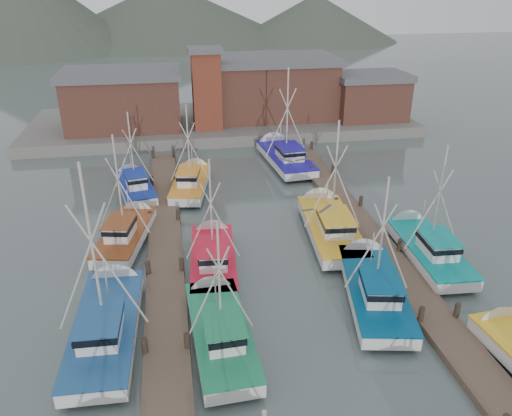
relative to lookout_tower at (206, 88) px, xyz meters
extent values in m
plane|color=#455251|center=(2.00, -33.00, -5.55)|extent=(260.00, 260.00, 0.00)
cube|color=#4F3C31|center=(-5.00, -29.00, -5.35)|extent=(2.20, 46.00, 0.40)
cylinder|color=black|center=(-6.00, -35.00, -5.10)|extent=(0.30, 0.30, 1.50)
cylinder|color=black|center=(-6.00, -28.00, -5.10)|extent=(0.30, 0.30, 1.50)
cylinder|color=black|center=(-6.00, -21.00, -5.10)|extent=(0.30, 0.30, 1.50)
cylinder|color=black|center=(-6.00, -14.00, -5.10)|extent=(0.30, 0.30, 1.50)
cylinder|color=black|center=(-6.00, -7.00, -5.10)|extent=(0.30, 0.30, 1.50)
cylinder|color=black|center=(-4.00, -35.00, -5.10)|extent=(0.30, 0.30, 1.50)
cylinder|color=black|center=(-4.00, -28.00, -5.10)|extent=(0.30, 0.30, 1.50)
cylinder|color=black|center=(-4.00, -21.00, -5.10)|extent=(0.30, 0.30, 1.50)
cylinder|color=black|center=(-4.00, -14.00, -5.10)|extent=(0.30, 0.30, 1.50)
cylinder|color=black|center=(-4.00, -7.00, -5.10)|extent=(0.30, 0.30, 1.50)
cube|color=#4F3C31|center=(9.00, -29.00, -5.35)|extent=(2.20, 46.00, 0.40)
cylinder|color=black|center=(8.00, -35.00, -5.10)|extent=(0.30, 0.30, 1.50)
cylinder|color=black|center=(8.00, -28.00, -5.10)|extent=(0.30, 0.30, 1.50)
cylinder|color=black|center=(8.00, -21.00, -5.10)|extent=(0.30, 0.30, 1.50)
cylinder|color=black|center=(8.00, -14.00, -5.10)|extent=(0.30, 0.30, 1.50)
cylinder|color=black|center=(8.00, -7.00, -5.10)|extent=(0.30, 0.30, 1.50)
cylinder|color=black|center=(10.00, -35.00, -5.10)|extent=(0.30, 0.30, 1.50)
cylinder|color=black|center=(10.00, -28.00, -5.10)|extent=(0.30, 0.30, 1.50)
cylinder|color=black|center=(10.00, -21.00, -5.10)|extent=(0.30, 0.30, 1.50)
cylinder|color=black|center=(10.00, -14.00, -5.10)|extent=(0.30, 0.30, 1.50)
cylinder|color=black|center=(10.00, -7.00, -5.10)|extent=(0.30, 0.30, 1.50)
cube|color=slate|center=(2.00, 4.00, -4.95)|extent=(44.00, 16.00, 1.20)
cube|color=#592E27|center=(-9.00, 2.00, -1.60)|extent=(12.00, 8.00, 5.50)
cube|color=#5D5D62|center=(-9.00, 2.00, 1.50)|extent=(12.72, 8.48, 0.70)
cube|color=#592E27|center=(8.00, 4.00, -1.25)|extent=(14.00, 9.00, 6.20)
cube|color=#5D5D62|center=(8.00, 4.00, 2.20)|extent=(14.84, 9.54, 0.70)
cube|color=#592E27|center=(19.00, 1.00, -2.10)|extent=(8.00, 6.00, 4.50)
cube|color=#5D5D62|center=(19.00, 1.00, 0.50)|extent=(8.48, 6.36, 0.70)
cube|color=brown|center=(0.00, 0.00, -0.35)|extent=(3.00, 3.00, 8.00)
cube|color=#5D5D62|center=(0.00, 0.00, 3.90)|extent=(3.60, 3.60, 0.50)
cone|color=#424C3F|center=(-38.00, 82.00, -5.55)|extent=(110.00, 110.00, 42.00)
cone|color=#424C3F|center=(-3.00, 97.00, -5.55)|extent=(140.00, 140.00, 30.00)
cone|color=#424C3F|center=(37.00, 87.00, -5.55)|extent=(90.00, 90.00, 24.00)
cube|color=#0F1633|center=(-2.35, -34.66, -5.50)|extent=(2.65, 7.23, 0.70)
cube|color=white|center=(-2.35, -34.66, -4.85)|extent=(3.01, 8.21, 0.80)
cube|color=#1B8252|center=(-2.35, -34.66, -4.47)|extent=(3.09, 8.30, 0.10)
cone|color=white|center=(-2.53, -30.61, -5.00)|extent=(2.58, 1.22, 2.53)
cube|color=white|center=(-2.30, -35.63, -3.90)|extent=(1.75, 2.50, 1.10)
cube|color=black|center=(-2.30, -35.63, -3.67)|extent=(1.86, 2.75, 0.28)
cube|color=#1B8252|center=(-2.30, -35.63, -3.31)|extent=(1.98, 2.92, 0.07)
cylinder|color=beige|center=(-2.34, -34.82, -1.51)|extent=(0.12, 0.12, 5.89)
cylinder|color=beige|center=(-2.86, -34.84, -2.20)|extent=(2.11, 0.18, 4.61)
cylinder|color=beige|center=(-1.82, -34.80, -2.20)|extent=(2.11, 0.18, 4.61)
cylinder|color=beige|center=(-2.41, -33.20, -3.25)|extent=(0.07, 0.07, 2.26)
cube|color=#0F1633|center=(6.47, -32.49, -5.50)|extent=(3.97, 8.06, 0.70)
cube|color=white|center=(6.47, -32.49, -4.85)|extent=(4.51, 9.16, 0.80)
cube|color=#024B76|center=(6.47, -32.49, -4.47)|extent=(4.61, 9.27, 0.10)
cone|color=white|center=(7.33, -28.19, -5.00)|extent=(2.90, 1.61, 2.74)
cube|color=white|center=(6.27, -33.53, -3.90)|extent=(2.25, 2.93, 1.10)
cube|color=black|center=(6.27, -33.53, -3.67)|extent=(2.41, 3.21, 0.28)
cube|color=#024B76|center=(6.27, -33.53, -3.31)|extent=(2.56, 3.40, 0.07)
cylinder|color=beige|center=(6.44, -32.67, -1.21)|extent=(0.14, 0.14, 6.49)
cylinder|color=beige|center=(5.89, -32.56, -1.97)|extent=(2.30, 0.54, 5.08)
cylinder|color=beige|center=(6.99, -32.78, -1.97)|extent=(2.30, 0.54, 5.08)
cylinder|color=beige|center=(6.78, -30.95, -3.25)|extent=(0.08, 0.08, 2.45)
cube|color=#0F1633|center=(-7.94, -33.28, -5.50)|extent=(2.92, 8.13, 0.70)
cube|color=white|center=(-7.94, -33.28, -4.85)|extent=(3.31, 9.23, 0.80)
cube|color=#1D4F86|center=(-7.94, -33.28, -4.47)|extent=(3.41, 9.33, 0.10)
cone|color=white|center=(-7.76, -28.71, -5.00)|extent=(2.89, 1.21, 2.85)
cube|color=white|center=(-7.98, -34.37, -3.90)|extent=(1.94, 2.81, 1.10)
cube|color=black|center=(-7.98, -34.37, -3.67)|extent=(2.07, 3.08, 0.28)
cube|color=#1D4F86|center=(-7.98, -34.37, -3.31)|extent=(2.20, 3.27, 0.07)
cylinder|color=beige|center=(-7.94, -33.46, -0.23)|extent=(0.14, 0.14, 8.43)
cylinder|color=beige|center=(-8.57, -33.43, -1.23)|extent=(3.01, 0.22, 6.59)
cylinder|color=beige|center=(-7.32, -33.48, -1.23)|extent=(3.01, 0.22, 6.59)
cylinder|color=beige|center=(-7.87, -31.63, -3.25)|extent=(0.08, 0.08, 2.74)
cone|color=white|center=(11.36, -35.78, -5.00)|extent=(2.51, 1.29, 2.43)
cube|color=#0F1633|center=(-2.07, -27.74, -5.50)|extent=(2.78, 7.15, 0.70)
cube|color=white|center=(-2.07, -27.74, -4.85)|extent=(3.16, 8.12, 0.80)
cube|color=red|center=(-2.07, -27.74, -4.47)|extent=(3.24, 8.21, 0.10)
cone|color=white|center=(-1.78, -23.77, -5.00)|extent=(2.56, 1.28, 2.49)
cube|color=white|center=(-2.14, -28.69, -3.90)|extent=(1.77, 2.50, 1.10)
cube|color=black|center=(-2.14, -28.69, -3.67)|extent=(1.90, 2.74, 0.28)
cube|color=red|center=(-2.14, -28.69, -3.31)|extent=(2.01, 2.91, 0.07)
cylinder|color=beige|center=(-2.08, -27.90, -1.32)|extent=(0.12, 0.12, 6.26)
cylinder|color=beige|center=(-2.59, -27.86, -2.06)|extent=(2.24, 0.25, 4.90)
cylinder|color=beige|center=(-1.57, -27.93, -2.06)|extent=(2.24, 0.25, 4.90)
cylinder|color=beige|center=(-1.97, -26.31, -3.25)|extent=(0.07, 0.07, 2.22)
cube|color=#0F1633|center=(6.37, -24.84, -5.50)|extent=(3.43, 8.51, 0.70)
cube|color=white|center=(6.37, -24.84, -4.85)|extent=(3.89, 9.67, 0.80)
cube|color=yellow|center=(6.37, -24.84, -4.47)|extent=(3.99, 9.78, 0.10)
cone|color=white|center=(6.78, -20.13, -5.00)|extent=(3.04, 1.36, 2.95)
cube|color=white|center=(6.27, -25.96, -3.90)|extent=(2.15, 2.99, 1.10)
cube|color=black|center=(6.27, -25.96, -3.67)|extent=(2.30, 3.28, 0.28)
cube|color=yellow|center=(6.27, -25.96, -3.31)|extent=(2.43, 3.48, 0.07)
cylinder|color=beige|center=(6.35, -25.02, -0.79)|extent=(0.14, 0.14, 7.32)
cylinder|color=beige|center=(5.75, -24.97, -1.65)|extent=(2.62, 0.33, 5.73)
cylinder|color=beige|center=(6.95, -25.08, -1.65)|extent=(2.62, 0.33, 5.73)
cylinder|color=beige|center=(6.52, -23.14, -3.25)|extent=(0.08, 0.08, 2.63)
cube|color=#0F1633|center=(-7.59, -23.41, -5.50)|extent=(3.54, 7.05, 0.70)
cube|color=white|center=(-7.59, -23.41, -4.85)|extent=(4.02, 8.01, 0.80)
cube|color=brown|center=(-7.59, -23.41, -4.47)|extent=(4.11, 8.10, 0.10)
cone|color=white|center=(-6.79, -19.66, -5.00)|extent=(2.57, 1.57, 2.39)
cube|color=white|center=(-7.78, -24.31, -3.90)|extent=(1.99, 2.57, 1.10)
cube|color=black|center=(-7.78, -24.31, -3.67)|extent=(2.13, 2.81, 0.28)
cube|color=brown|center=(-7.78, -24.31, -3.31)|extent=(2.26, 2.98, 0.07)
cylinder|color=beige|center=(-7.62, -23.56, -1.12)|extent=(0.14, 0.14, 6.67)
cylinder|color=beige|center=(-8.13, -23.45, -1.90)|extent=(2.35, 0.58, 5.21)
cylinder|color=beige|center=(-7.10, -23.67, -1.90)|extent=(2.35, 0.58, 5.21)
cylinder|color=beige|center=(-7.30, -22.06, -3.25)|extent=(0.08, 0.08, 2.30)
cube|color=#0F1633|center=(11.59, -28.85, -5.50)|extent=(2.84, 7.46, 0.70)
cube|color=white|center=(11.59, -28.85, -4.85)|extent=(3.23, 8.47, 0.80)
cube|color=#078F8C|center=(11.59, -28.85, -4.47)|extent=(3.31, 8.56, 0.10)
cone|color=white|center=(11.83, -24.70, -5.00)|extent=(2.69, 1.25, 2.63)
cube|color=white|center=(11.53, -29.85, -3.90)|extent=(1.84, 2.59, 1.10)
cube|color=black|center=(11.53, -29.85, -3.67)|extent=(1.97, 2.85, 0.28)
cube|color=#078F8C|center=(11.53, -29.85, -3.31)|extent=(2.09, 3.02, 0.07)
cylinder|color=beige|center=(11.58, -29.02, -1.13)|extent=(0.13, 0.13, 6.65)
cylinder|color=beige|center=(11.02, -28.99, -1.91)|extent=(2.38, 0.23, 5.20)
cylinder|color=beige|center=(12.14, -29.05, -1.91)|extent=(2.38, 0.23, 5.20)
cylinder|color=beige|center=(11.68, -27.36, -3.25)|extent=(0.08, 0.08, 2.44)
cube|color=#0F1633|center=(-2.74, -14.90, -5.50)|extent=(3.47, 7.15, 0.70)
cube|color=white|center=(-2.74, -14.90, -4.85)|extent=(3.95, 8.13, 0.80)
cube|color=orange|center=(-2.74, -14.90, -4.47)|extent=(4.04, 8.22, 0.10)
cone|color=white|center=(-2.02, -11.07, -5.00)|extent=(2.60, 1.53, 2.44)
cube|color=white|center=(-2.92, -15.82, -3.90)|extent=(1.98, 2.59, 1.10)
cube|color=black|center=(-2.92, -15.82, -3.67)|extent=(2.12, 2.84, 0.28)
cube|color=orange|center=(-2.92, -15.82, -3.31)|extent=(2.25, 3.01, 0.07)
cylinder|color=beige|center=(-2.77, -15.05, -1.29)|extent=(0.13, 0.13, 6.32)
cylinder|color=beige|center=(-3.26, -14.96, -2.03)|extent=(2.24, 0.50, 4.94)
cylinder|color=beige|center=(-2.28, -15.15, -2.03)|extent=(2.24, 0.50, 4.94)
cylinder|color=beige|center=(-2.48, -13.52, -3.25)|extent=(0.07, 0.07, 2.17)
cube|color=#0F1633|center=(6.54, -10.06, -5.50)|extent=(3.50, 8.70, 0.70)
cube|color=white|center=(6.54, -10.06, -4.85)|extent=(3.97, 9.89, 0.80)
cube|color=#1C12A0|center=(6.54, -10.06, -4.47)|extent=(4.08, 9.99, 0.10)
cone|color=white|center=(6.11, -5.26, -5.00)|extent=(3.10, 1.36, 3.02)
cube|color=white|center=(6.64, -11.22, -3.90)|extent=(2.19, 3.05, 1.10)
cube|color=black|center=(6.64, -11.22, -3.67)|extent=(2.34, 3.35, 0.28)
cube|color=#1C12A0|center=(6.64, -11.22, -3.31)|extent=(2.49, 3.56, 0.07)
cylinder|color=beige|center=(6.55, -10.26, -0.39)|extent=(0.15, 0.15, 8.11)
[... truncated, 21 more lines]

